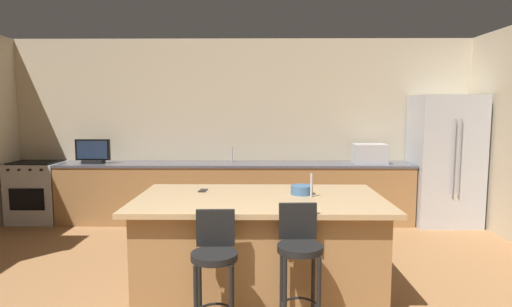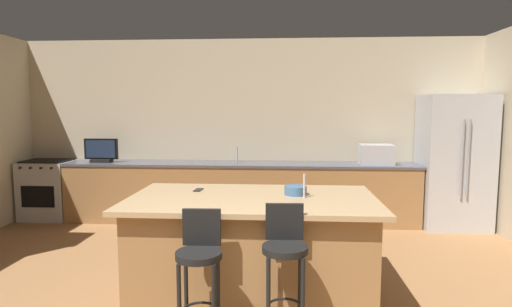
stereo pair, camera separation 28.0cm
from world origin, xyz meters
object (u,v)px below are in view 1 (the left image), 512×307
Objects in this scene: range_oven at (38,192)px; bar_stool_left at (215,265)px; tv_monitor at (93,152)px; kitchen_island at (260,244)px; fruit_bowl at (302,190)px; bar_stool_right at (299,259)px; refrigerator at (444,160)px; cell_phone at (203,190)px; microwave at (370,154)px.

range_oven is 0.95× the size of bar_stool_left.
range_oven is 1.80× the size of tv_monitor.
kitchen_island is 0.64m from fruit_bowl.
fruit_bowl is (0.10, 0.87, 0.35)m from bar_stool_right.
refrigerator is at bearing -0.10° from tv_monitor.
range_oven is at bearing 144.05° from kitchen_island.
refrigerator is at bearing 37.84° from cell_phone.
tv_monitor is 2.89m from cell_phone.
fruit_bowl is at bearing -31.67° from range_oven.
bar_stool_left is 0.97× the size of bar_stool_right.
bar_stool_right is at bearing -112.74° from microwave.
kitchen_island is 4.72× the size of microwave.
bar_stool_right is at bearing -96.56° from fruit_bowl.
range_oven reaches higher than kitchen_island.
fruit_bowl is at bearing -118.02° from microwave.
kitchen_island is at bearing 109.51° from bar_stool_right.
refrigerator reaches higher than tv_monitor.
microwave reaches higher than range_oven.
refrigerator is 3.92m from cell_phone.
fruit_bowl is (0.72, 0.95, 0.37)m from bar_stool_left.
range_oven is 4.48m from fruit_bowl.
microwave is 0.48× the size of bar_stool_right.
tv_monitor reaches higher than range_oven.
bar_stool_left is at bearing -120.91° from microwave.
range_oven is at bearing -179.99° from microwave.
bar_stool_right is (0.30, -0.75, 0.14)m from kitchen_island.
tv_monitor reaches higher than cell_phone.
tv_monitor reaches higher than fruit_bowl.
bar_stool_right is (3.69, -3.21, 0.15)m from range_oven.
tv_monitor is (-5.23, 0.01, 0.11)m from refrigerator.
kitchen_island is at bearing 66.59° from bar_stool_left.
tv_monitor is at bearing -179.28° from microwave.
microwave is 3.86m from bar_stool_left.
refrigerator reaches higher than kitchen_island.
bar_stool_left is at bearing -174.88° from bar_stool_right.
cell_phone is at bearing 153.51° from kitchen_island.
microwave is 2.65m from fruit_bowl.
microwave reaches higher than bar_stool_right.
microwave is (5.04, 0.00, 0.59)m from range_oven.
bar_stool_right is at bearing -127.74° from refrigerator.
refrigerator reaches higher than bar_stool_right.
kitchen_island is 10.85× the size of fruit_bowl.
tv_monitor reaches higher than bar_stool_right.
range_oven is 1.08m from tv_monitor.
kitchen_island is at bearing -163.05° from fruit_bowl.
bar_stool_left is 0.63m from bar_stool_right.
bar_stool_right is at bearing -68.15° from kitchen_island.
fruit_bowl is at bearing 81.11° from bar_stool_right.
bar_stool_right reaches higher than cell_phone.
refrigerator reaches higher than bar_stool_left.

